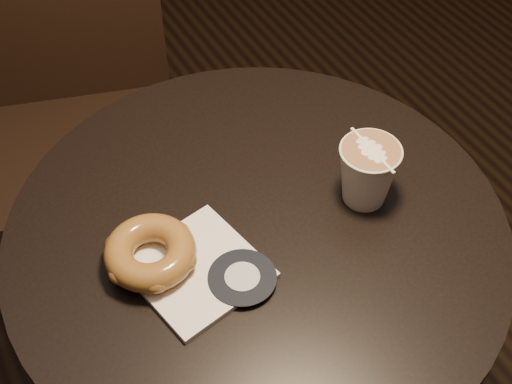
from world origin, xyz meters
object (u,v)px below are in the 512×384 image
cafe_table (257,305)px  pastry_bag (197,270)px  chair (75,83)px  latte_cup (367,174)px  doughnut (150,252)px

cafe_table → pastry_bag: (-0.11, -0.03, 0.20)m
pastry_bag → chair: bearing=75.8°
cafe_table → pastry_bag: bearing=-165.8°
cafe_table → latte_cup: (0.16, -0.03, 0.25)m
chair → doughnut: (-0.08, -0.64, 0.21)m
doughnut → latte_cup: size_ratio=1.26×
cafe_table → chair: (-0.07, 0.65, 0.01)m
cafe_table → pastry_bag: pastry_bag is taller
cafe_table → doughnut: 0.27m
doughnut → latte_cup: bearing=-7.0°
chair → doughnut: 0.68m
chair → cafe_table: bearing=-66.7°
doughnut → chair: bearing=82.5°
chair → pastry_bag: size_ratio=6.55×
pastry_bag → latte_cup: (0.26, 0.00, 0.04)m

